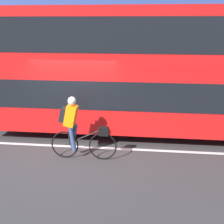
% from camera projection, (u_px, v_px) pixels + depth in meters
% --- Properties ---
extents(ground_plane, '(80.00, 80.00, 0.00)m').
position_uv_depth(ground_plane, '(73.00, 146.00, 9.17)').
color(ground_plane, '#38383A').
extents(road_center_line, '(50.00, 0.14, 0.01)m').
position_uv_depth(road_center_line, '(73.00, 146.00, 9.15)').
color(road_center_line, silver).
rests_on(road_center_line, ground_plane).
extents(sidewalk_curb, '(60.00, 2.38, 0.16)m').
position_uv_depth(sidewalk_curb, '(102.00, 99.00, 14.54)').
color(sidewalk_curb, '#A8A399').
rests_on(sidewalk_curb, ground_plane).
extents(bus, '(10.08, 2.58, 3.96)m').
position_uv_depth(bus, '(154.00, 66.00, 9.69)').
color(bus, black).
rests_on(bus, ground_plane).
extents(cyclist_on_bike, '(1.77, 0.32, 1.69)m').
position_uv_depth(cyclist_on_bike, '(76.00, 126.00, 8.14)').
color(cyclist_on_bike, black).
rests_on(cyclist_on_bike, ground_plane).
extents(street_sign_post, '(0.36, 0.09, 2.37)m').
position_uv_depth(street_sign_post, '(182.00, 70.00, 13.62)').
color(street_sign_post, '#59595B').
rests_on(street_sign_post, sidewalk_curb).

